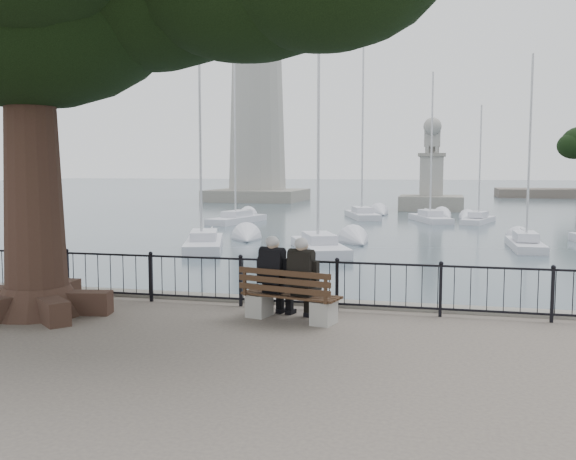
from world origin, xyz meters
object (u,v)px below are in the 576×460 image
(person_left, at_px, (276,280))
(lion_monument, at_px, (431,187))
(lighthouse, at_px, (257,84))
(bench, at_px, (290,302))
(person_right, at_px, (305,282))

(person_left, height_order, lion_monument, lion_monument)
(lighthouse, distance_m, lion_monument, 25.98)
(person_left, bearing_deg, bench, -31.79)
(person_left, distance_m, person_right, 0.61)
(bench, relative_size, lion_monument, 0.23)
(bench, height_order, person_left, person_left)
(lighthouse, height_order, lion_monument, lighthouse)
(person_right, xyz_separation_m, lighthouse, (-18.55, 60.45, 11.74))
(person_left, xyz_separation_m, person_right, (0.59, -0.15, 0.00))
(bench, height_order, lighthouse, lighthouse)
(lion_monument, bearing_deg, bench, -92.05)
(lighthouse, bearing_deg, person_left, -73.41)
(bench, height_order, person_right, person_right)
(bench, relative_size, lighthouse, 0.06)
(person_right, distance_m, lion_monument, 48.41)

